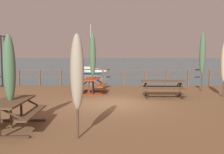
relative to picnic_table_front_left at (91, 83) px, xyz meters
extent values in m
plane|color=#2D5B6B|center=(1.09, -2.62, -1.45)|extent=(600.00, 600.00, 0.00)
cube|color=brown|center=(1.09, -2.62, -1.00)|extent=(15.31, 12.02, 0.90)
cube|color=brown|center=(1.09, 3.25, 0.50)|extent=(15.01, 0.09, 0.08)
cube|color=brown|center=(1.09, 3.25, 0.03)|extent=(15.01, 0.07, 0.06)
cube|color=brown|center=(-5.05, 3.25, -0.03)|extent=(0.10, 0.10, 1.05)
cube|color=brown|center=(-3.69, 3.25, -0.03)|extent=(0.10, 0.10, 1.05)
cube|color=brown|center=(-2.32, 3.25, -0.03)|extent=(0.10, 0.10, 1.05)
cube|color=brown|center=(-0.96, 3.25, -0.03)|extent=(0.10, 0.10, 1.05)
cube|color=brown|center=(0.41, 3.25, -0.03)|extent=(0.10, 0.10, 1.05)
cube|color=brown|center=(1.77, 3.25, -0.03)|extent=(0.10, 0.10, 1.05)
cube|color=brown|center=(3.14, 3.25, -0.03)|extent=(0.10, 0.10, 1.05)
cube|color=brown|center=(4.50, 3.25, -0.03)|extent=(0.10, 0.10, 1.05)
cube|color=brown|center=(5.86, 3.25, -0.03)|extent=(0.10, 0.10, 1.05)
cube|color=brown|center=(7.23, 3.25, -0.03)|extent=(0.10, 0.10, 1.05)
cube|color=#993819|center=(0.00, 0.00, 0.19)|extent=(0.86, 1.73, 0.05)
cube|color=#993819|center=(0.56, -0.03, -0.11)|extent=(0.38, 1.70, 0.04)
cube|color=#993819|center=(-0.56, 0.03, -0.11)|extent=(0.38, 1.70, 0.04)
cube|color=maroon|center=(-0.04, -0.66, -0.52)|extent=(1.40, 0.16, 0.06)
cylinder|color=maroon|center=(-0.04, -0.66, -0.18)|extent=(0.07, 0.07, 0.74)
cylinder|color=maroon|center=(0.24, -0.68, 0.04)|extent=(0.63, 0.09, 0.37)
cylinder|color=maroon|center=(-0.32, -0.65, 0.04)|extent=(0.63, 0.09, 0.37)
cube|color=maroon|center=(0.04, 0.66, -0.52)|extent=(1.40, 0.16, 0.06)
cylinder|color=maroon|center=(0.04, 0.66, -0.18)|extent=(0.07, 0.07, 0.74)
cylinder|color=maroon|center=(0.32, 0.65, 0.04)|extent=(0.63, 0.09, 0.37)
cylinder|color=maroon|center=(-0.24, 0.68, 0.04)|extent=(0.63, 0.09, 0.37)
cube|color=brown|center=(-1.48, -6.24, 0.19)|extent=(0.84, 1.91, 0.05)
cube|color=brown|center=(-0.92, -6.21, -0.11)|extent=(0.36, 1.89, 0.04)
cube|color=#432F1F|center=(-1.45, -7.00, -0.52)|extent=(1.40, 0.14, 0.06)
cylinder|color=#432F1F|center=(-1.17, -6.98, 0.04)|extent=(0.63, 0.08, 0.37)
cube|color=#432F1F|center=(-1.51, -5.48, -0.52)|extent=(1.40, 0.14, 0.06)
cylinder|color=#432F1F|center=(-1.51, -5.48, -0.18)|extent=(0.07, 0.07, 0.74)
cylinder|color=#432F1F|center=(-1.23, -5.47, 0.04)|extent=(0.63, 0.08, 0.37)
cylinder|color=#432F1F|center=(-1.79, -5.49, 0.04)|extent=(0.63, 0.08, 0.37)
cube|color=brown|center=(3.46, -1.05, 0.19)|extent=(1.97, 0.79, 0.05)
cube|color=brown|center=(3.47, -1.61, -0.11)|extent=(1.96, 0.31, 0.04)
cube|color=brown|center=(3.45, -0.49, -0.11)|extent=(1.96, 0.31, 0.04)
cube|color=#432F1F|center=(2.66, -1.06, -0.52)|extent=(0.10, 1.40, 0.06)
cylinder|color=#432F1F|center=(2.66, -1.06, -0.18)|extent=(0.07, 0.07, 0.74)
cylinder|color=#432F1F|center=(2.66, -1.34, 0.04)|extent=(0.06, 0.63, 0.37)
cylinder|color=#432F1F|center=(2.65, -0.78, 0.04)|extent=(0.06, 0.63, 0.37)
cube|color=#432F1F|center=(4.26, -1.04, -0.52)|extent=(0.10, 1.40, 0.06)
cylinder|color=#432F1F|center=(4.26, -1.04, -0.18)|extent=(0.07, 0.07, 0.74)
cylinder|color=#432F1F|center=(4.26, -1.32, 0.04)|extent=(0.06, 0.63, 0.37)
cylinder|color=#432F1F|center=(4.25, -0.76, 0.04)|extent=(0.06, 0.63, 0.37)
cylinder|color=#4C3828|center=(0.07, 0.04, 0.91)|extent=(0.06, 0.06, 2.92)
ellipsoid|color=#4C704C|center=(0.07, 0.04, 1.42)|extent=(0.32, 0.32, 2.22)
cylinder|color=#2D432D|center=(0.07, 0.04, 1.26)|extent=(0.21, 0.21, 0.05)
cone|color=#4C3828|center=(0.07, 0.04, 2.44)|extent=(0.10, 0.10, 0.14)
cylinder|color=#4C3828|center=(-1.51, -6.19, 0.63)|extent=(0.06, 0.06, 2.37)
ellipsoid|color=#4C704C|center=(-1.51, -6.19, 1.05)|extent=(0.32, 0.32, 1.80)
cylinder|color=#2D432D|center=(-1.51, -6.19, 0.92)|extent=(0.21, 0.21, 0.05)
cone|color=#4C3828|center=(-1.51, -6.19, 1.89)|extent=(0.10, 0.10, 0.14)
cylinder|color=#4C3828|center=(6.29, -0.99, 0.67)|extent=(0.06, 0.06, 2.44)
ellipsoid|color=#CCB793|center=(6.29, -0.99, 1.10)|extent=(0.32, 0.32, 1.85)
cylinder|color=#7A6E58|center=(6.29, -0.99, 0.96)|extent=(0.21, 0.21, 0.05)
cylinder|color=#4C3828|center=(0.39, -6.96, 0.60)|extent=(0.06, 0.06, 2.31)
ellipsoid|color=tan|center=(0.39, -6.96, 1.01)|extent=(0.32, 0.32, 1.75)
cylinder|color=#685B4C|center=(0.39, -6.96, 0.88)|extent=(0.21, 0.21, 0.05)
cone|color=#4C3828|center=(0.39, -6.96, 1.83)|extent=(0.10, 0.10, 0.14)
cylinder|color=#4C3828|center=(5.93, 0.93, 0.96)|extent=(0.06, 0.06, 3.03)
ellipsoid|color=#4C704C|center=(5.93, 0.93, 1.50)|extent=(0.32, 0.32, 2.30)
cylinder|color=#2D432D|center=(5.93, 0.93, 1.32)|extent=(0.21, 0.21, 0.05)
cone|color=#4C3828|center=(5.93, 0.93, 2.54)|extent=(0.10, 0.10, 0.14)
cylinder|color=black|center=(-5.86, 2.70, 1.05)|extent=(0.09, 0.09, 3.20)
cylinder|color=black|center=(-5.64, 2.53, 2.57)|extent=(0.48, 0.37, 0.06)
cube|color=black|center=(-5.42, 2.37, 2.37)|extent=(0.20, 0.20, 0.28)
sphere|color=#F4E08C|center=(-5.42, 2.37, 2.37)|extent=(0.14, 0.14, 0.14)
ellipsoid|color=white|center=(-3.08, 26.57, -1.00)|extent=(6.23, 3.34, 0.90)
cube|color=silver|center=(-3.37, 26.66, -0.50)|extent=(2.04, 1.57, 0.36)
cylinder|color=silver|center=(-2.80, 26.48, 2.77)|extent=(0.10, 0.10, 7.00)
camera|label=1|loc=(1.30, -12.62, 1.38)|focal=39.85mm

